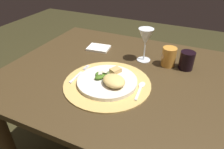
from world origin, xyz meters
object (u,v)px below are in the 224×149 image
object	(u,v)px
dinner_plate	(107,81)
wine_glass	(146,38)
napkin	(99,48)
spoon	(141,87)
fork	(79,74)
dark_tumbler	(187,60)
dining_table	(119,97)
amber_tumbler	(169,57)

from	to	relation	value
dinner_plate	wine_glass	bearing A→B (deg)	74.05
napkin	spoon	bearing A→B (deg)	-38.42
dinner_plate	fork	bearing A→B (deg)	178.95
napkin	dark_tumbler	world-z (taller)	dark_tumbler
fork	dark_tumbler	size ratio (longest dim) A/B	1.86
fork	wine_glass	bearing A→B (deg)	50.51
dinner_plate	napkin	size ratio (longest dim) A/B	2.12
dinner_plate	fork	world-z (taller)	dinner_plate
dining_table	dark_tumbler	bearing A→B (deg)	30.94
napkin	wine_glass	size ratio (longest dim) A/B	0.71
napkin	dark_tumbler	bearing A→B (deg)	-2.42
wine_glass	amber_tumbler	size ratio (longest dim) A/B	1.80
fork	napkin	world-z (taller)	napkin
fork	napkin	bearing A→B (deg)	100.44
dining_table	amber_tumbler	distance (m)	0.32
napkin	dark_tumbler	size ratio (longest dim) A/B	1.37
dining_table	fork	distance (m)	0.25
dining_table	wine_glass	size ratio (longest dim) A/B	6.38
dinner_plate	dark_tumbler	bearing A→B (deg)	43.86
dinner_plate	fork	xyz separation A→B (m)	(-0.15, 0.00, -0.01)
dinner_plate	napkin	bearing A→B (deg)	123.87
napkin	wine_glass	bearing A→B (deg)	-4.79
fork	amber_tumbler	distance (m)	0.45
napkin	amber_tumbler	bearing A→B (deg)	-3.44
fork	wine_glass	distance (m)	0.37
fork	spoon	world-z (taller)	spoon
amber_tumbler	dark_tumbler	world-z (taller)	amber_tumbler
dining_table	dinner_plate	bearing A→B (deg)	-96.78
napkin	dinner_plate	bearing A→B (deg)	-56.13
wine_glass	dark_tumbler	distance (m)	0.23
spoon	dark_tumbler	size ratio (longest dim) A/B	1.49
napkin	wine_glass	world-z (taller)	wine_glass
fork	wine_glass	xyz separation A→B (m)	(0.23, 0.27, 0.12)
fork	dining_table	bearing A→B (deg)	34.60
dining_table	spoon	xyz separation A→B (m)	(0.13, -0.09, 0.16)
dining_table	dinner_plate	xyz separation A→B (m)	(-0.01, -0.11, 0.16)
wine_glass	dinner_plate	bearing A→B (deg)	-105.95
dinner_plate	dark_tumbler	world-z (taller)	dark_tumbler
spoon	dark_tumbler	xyz separation A→B (m)	(0.15, 0.25, 0.04)
fork	spoon	distance (m)	0.29
fork	spoon	bearing A→B (deg)	4.53
spoon	dinner_plate	bearing A→B (deg)	-169.89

